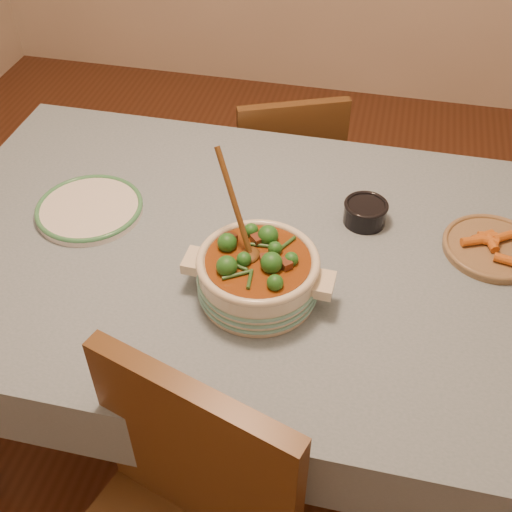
{
  "coord_description": "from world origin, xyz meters",
  "views": [
    {
      "loc": [
        0.29,
        -1.16,
        1.84
      ],
      "look_at": [
        0.05,
        -0.13,
        0.85
      ],
      "focal_mm": 45.0,
      "sensor_mm": 36.0,
      "label": 1
    }
  ],
  "objects_px": {
    "white_plate": "(89,208)",
    "stew_casserole": "(258,272)",
    "chair_far": "(285,174)",
    "dining_table": "(248,273)",
    "fried_plate": "(493,246)",
    "condiment_bowl": "(365,211)"
  },
  "relations": [
    {
      "from": "condiment_bowl",
      "to": "chair_far",
      "type": "distance_m",
      "value": 0.74
    },
    {
      "from": "dining_table",
      "to": "chair_far",
      "type": "xyz_separation_m",
      "value": [
        -0.04,
        0.74,
        -0.21
      ]
    },
    {
      "from": "chair_far",
      "to": "white_plate",
      "type": "bearing_deg",
      "value": 36.82
    },
    {
      "from": "fried_plate",
      "to": "chair_far",
      "type": "bearing_deg",
      "value": 135.83
    },
    {
      "from": "stew_casserole",
      "to": "fried_plate",
      "type": "bearing_deg",
      "value": 26.92
    },
    {
      "from": "white_plate",
      "to": "chair_far",
      "type": "relative_size",
      "value": 0.39
    },
    {
      "from": "dining_table",
      "to": "chair_far",
      "type": "bearing_deg",
      "value": 93.0
    },
    {
      "from": "dining_table",
      "to": "stew_casserole",
      "type": "xyz_separation_m",
      "value": [
        0.06,
        -0.15,
        0.16
      ]
    },
    {
      "from": "condiment_bowl",
      "to": "white_plate",
      "type": "bearing_deg",
      "value": -170.17
    },
    {
      "from": "white_plate",
      "to": "chair_far",
      "type": "bearing_deg",
      "value": 59.94
    },
    {
      "from": "fried_plate",
      "to": "condiment_bowl",
      "type": "bearing_deg",
      "value": 172.21
    },
    {
      "from": "condiment_bowl",
      "to": "fried_plate",
      "type": "relative_size",
      "value": 0.42
    },
    {
      "from": "stew_casserole",
      "to": "white_plate",
      "type": "bearing_deg",
      "value": 159.08
    },
    {
      "from": "white_plate",
      "to": "stew_casserole",
      "type": "bearing_deg",
      "value": -20.92
    },
    {
      "from": "condiment_bowl",
      "to": "fried_plate",
      "type": "bearing_deg",
      "value": -7.79
    },
    {
      "from": "dining_table",
      "to": "fried_plate",
      "type": "distance_m",
      "value": 0.62
    },
    {
      "from": "condiment_bowl",
      "to": "chair_far",
      "type": "xyz_separation_m",
      "value": [
        -0.31,
        0.58,
        -0.34
      ]
    },
    {
      "from": "stew_casserole",
      "to": "chair_far",
      "type": "relative_size",
      "value": 0.44
    },
    {
      "from": "dining_table",
      "to": "condiment_bowl",
      "type": "distance_m",
      "value": 0.35
    },
    {
      "from": "stew_casserole",
      "to": "white_plate",
      "type": "xyz_separation_m",
      "value": [
        -0.5,
        0.19,
        -0.06
      ]
    },
    {
      "from": "stew_casserole",
      "to": "fried_plate",
      "type": "distance_m",
      "value": 0.61
    },
    {
      "from": "stew_casserole",
      "to": "white_plate",
      "type": "distance_m",
      "value": 0.54
    }
  ]
}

